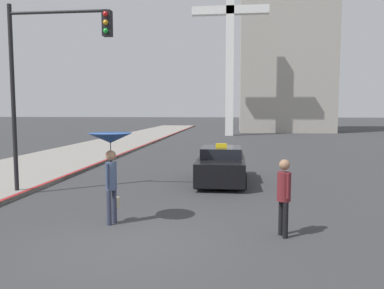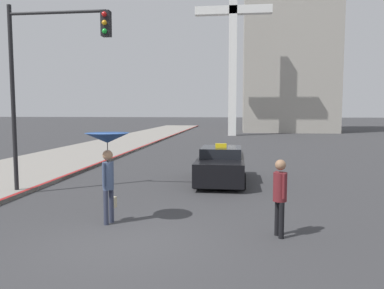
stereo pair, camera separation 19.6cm
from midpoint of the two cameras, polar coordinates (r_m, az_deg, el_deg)
The scene contains 7 objects.
ground_plane at distance 8.54m, azimuth -10.62°, elevation -14.37°, with size 300.00×300.00×0.00m, color #38383A.
taxi at distance 14.98m, azimuth 4.10°, elevation -3.19°, with size 1.91×4.32×1.54m.
pedestrian_with_umbrella at distance 9.49m, azimuth -12.87°, elevation -0.73°, with size 1.09×1.09×2.29m.
pedestrian_man at distance 8.67m, azimuth 13.19°, elevation -6.91°, with size 0.39×0.46×1.76m.
traffic_light at distance 13.36m, azimuth -21.37°, elevation 11.28°, with size 3.50×0.38×6.30m.
building_tower_near at distance 54.06m, azimuth 14.09°, elevation 19.01°, with size 12.01×8.10×31.78m.
monument_cross at distance 43.66m, azimuth 5.67°, elevation 15.91°, with size 8.51×0.90×19.35m.
Camera 1 is at (2.28, -7.70, 2.85)m, focal length 35.00 mm.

